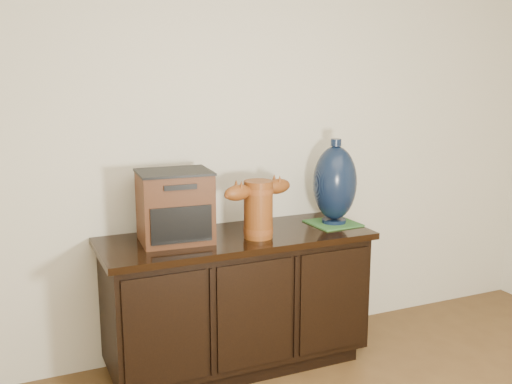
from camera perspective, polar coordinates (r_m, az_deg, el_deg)
name	(u,v)px	position (r m, az deg, el deg)	size (l,w,h in m)	color
sideboard	(237,300)	(3.34, -1.86, -10.24)	(1.46, 0.56, 0.75)	black
terracotta_vessel	(258,206)	(3.13, 0.22, -1.32)	(0.43, 0.19, 0.31)	brown
tv_radio	(175,206)	(3.09, -7.73, -1.37)	(0.39, 0.32, 0.37)	#402010
green_mat	(333,223)	(3.47, 7.35, -2.96)	(0.26, 0.26, 0.01)	#31642D
lamp_base	(335,183)	(3.42, 7.52, 0.83)	(0.26, 0.26, 0.48)	black
spray_can	(203,212)	(3.33, -5.03, -1.93)	(0.07, 0.07, 0.19)	#520F0E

